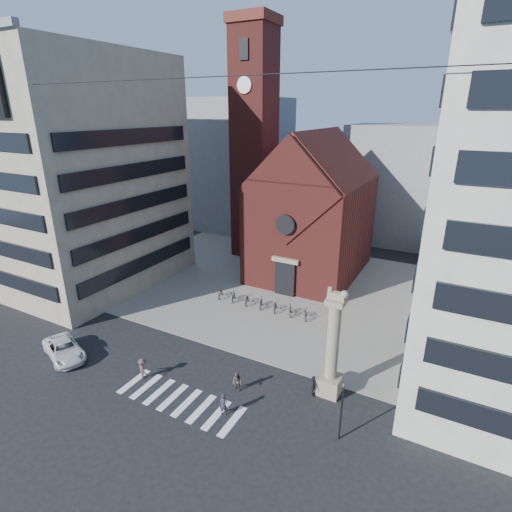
# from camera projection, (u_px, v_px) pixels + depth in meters

# --- Properties ---
(ground) EXTENTS (120.00, 120.00, 0.00)m
(ground) POSITION_uv_depth(u_px,v_px,m) (198.00, 375.00, 32.14)
(ground) COLOR black
(ground) RESTS_ON ground
(piazza) EXTENTS (46.00, 30.00, 0.05)m
(piazza) POSITION_uv_depth(u_px,v_px,m) (292.00, 288.00, 47.83)
(piazza) COLOR gray
(piazza) RESTS_ON ground
(zebra_crossing) EXTENTS (10.20, 3.20, 0.01)m
(zebra_crossing) POSITION_uv_depth(u_px,v_px,m) (180.00, 400.00, 29.41)
(zebra_crossing) COLOR white
(zebra_crossing) RESTS_ON ground
(church) EXTENTS (12.00, 16.65, 18.00)m
(church) POSITION_uv_depth(u_px,v_px,m) (313.00, 212.00, 50.07)
(church) COLOR maroon
(church) RESTS_ON ground
(campanile) EXTENTS (5.50, 5.50, 31.20)m
(campanile) POSITION_uv_depth(u_px,v_px,m) (254.00, 144.00, 54.28)
(campanile) COLOR maroon
(campanile) RESTS_ON ground
(building_left) EXTENTS (18.00, 20.00, 26.00)m
(building_left) POSITION_uv_depth(u_px,v_px,m) (76.00, 174.00, 46.58)
(building_left) COLOR tan
(building_left) RESTS_ON ground
(bg_block_left) EXTENTS (16.00, 14.00, 22.00)m
(bg_block_left) POSITION_uv_depth(u_px,v_px,m) (237.00, 165.00, 70.29)
(bg_block_left) COLOR gray
(bg_block_left) RESTS_ON ground
(bg_block_mid) EXTENTS (14.00, 12.00, 18.00)m
(bg_block_mid) POSITION_uv_depth(u_px,v_px,m) (393.00, 184.00, 63.54)
(bg_block_mid) COLOR gray
(bg_block_mid) RESTS_ON ground
(lion_column) EXTENTS (1.63, 1.60, 8.68)m
(lion_column) POSITION_uv_depth(u_px,v_px,m) (332.00, 354.00, 28.97)
(lion_column) COLOR gray
(lion_column) RESTS_ON ground
(traffic_light) EXTENTS (0.13, 0.16, 4.30)m
(traffic_light) POSITION_uv_depth(u_px,v_px,m) (341.00, 410.00, 25.18)
(traffic_light) COLOR black
(traffic_light) RESTS_ON ground
(white_car) EXTENTS (5.85, 4.24, 1.48)m
(white_car) POSITION_uv_depth(u_px,v_px,m) (64.00, 350.00, 34.29)
(white_car) COLOR silver
(white_car) RESTS_ON ground
(pedestrian_0) EXTENTS (0.70, 0.56, 1.67)m
(pedestrian_0) POSITION_uv_depth(u_px,v_px,m) (224.00, 405.00, 27.74)
(pedestrian_0) COLOR #2B2737
(pedestrian_0) RESTS_ON ground
(pedestrian_1) EXTENTS (0.87, 0.73, 1.61)m
(pedestrian_1) POSITION_uv_depth(u_px,v_px,m) (237.00, 382.00, 30.10)
(pedestrian_1) COLOR #4C433D
(pedestrian_1) RESTS_ON ground
(pedestrian_2) EXTENTS (0.67, 1.09, 1.73)m
(pedestrian_2) POSITION_uv_depth(u_px,v_px,m) (313.00, 386.00, 29.57)
(pedestrian_2) COLOR #24232A
(pedestrian_2) RESTS_ON ground
(pedestrian_3) EXTENTS (1.31, 1.11, 1.76)m
(pedestrian_3) POSITION_uv_depth(u_px,v_px,m) (143.00, 369.00, 31.54)
(pedestrian_3) COLOR #4C3334
(pedestrian_3) RESTS_ON ground
(scooter_0) EXTENTS (1.29, 2.02, 1.00)m
(scooter_0) POSITION_uv_depth(u_px,v_px,m) (220.00, 293.00, 45.21)
(scooter_0) COLOR black
(scooter_0) RESTS_ON piazza
(scooter_1) EXTENTS (1.14, 1.92, 1.11)m
(scooter_1) POSITION_uv_depth(u_px,v_px,m) (233.00, 296.00, 44.43)
(scooter_1) COLOR black
(scooter_1) RESTS_ON piazza
(scooter_2) EXTENTS (1.29, 2.02, 1.00)m
(scooter_2) POSITION_uv_depth(u_px,v_px,m) (247.00, 300.00, 43.68)
(scooter_2) COLOR black
(scooter_2) RESTS_ON piazza
(scooter_3) EXTENTS (1.14, 1.92, 1.11)m
(scooter_3) POSITION_uv_depth(u_px,v_px,m) (261.00, 303.00, 42.89)
(scooter_3) COLOR black
(scooter_3) RESTS_ON piazza
(scooter_4) EXTENTS (1.29, 2.02, 1.00)m
(scooter_4) POSITION_uv_depth(u_px,v_px,m) (275.00, 307.00, 42.14)
(scooter_4) COLOR black
(scooter_4) RESTS_ON piazza
(scooter_5) EXTENTS (1.14, 1.92, 1.11)m
(scooter_5) POSITION_uv_depth(u_px,v_px,m) (290.00, 310.00, 41.36)
(scooter_5) COLOR black
(scooter_5) RESTS_ON piazza
(scooter_6) EXTENTS (1.29, 2.02, 1.00)m
(scooter_6) POSITION_uv_depth(u_px,v_px,m) (306.00, 314.00, 40.61)
(scooter_6) COLOR black
(scooter_6) RESTS_ON piazza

